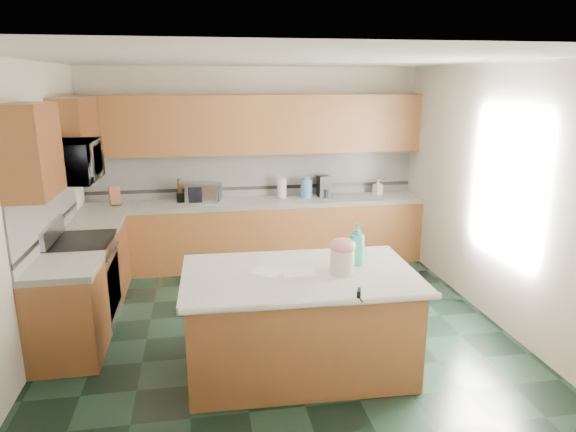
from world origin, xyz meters
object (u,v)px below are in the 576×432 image
object	(u,v)px
island_base	(299,324)
coffee_maker	(324,186)
knife_block	(115,196)
toaster_oven	(203,193)
treat_jar	(342,261)
soap_bottle_island	(357,244)
island_top	(299,275)

from	to	relation	value
island_base	coffee_maker	distance (m)	3.07
knife_block	toaster_oven	world-z (taller)	toaster_oven
island_base	toaster_oven	world-z (taller)	toaster_oven
island_base	treat_jar	world-z (taller)	treat_jar
island_base	knife_block	distance (m)	3.48
island_base	soap_bottle_island	distance (m)	0.88
knife_block	coffee_maker	distance (m)	2.84
island_base	coffee_maker	xyz separation A→B (m)	(0.91, 2.86, 0.64)
island_top	soap_bottle_island	bearing A→B (deg)	12.70
toaster_oven	treat_jar	bearing A→B (deg)	-53.93
island_base	soap_bottle_island	xyz separation A→B (m)	(0.54, 0.11, 0.68)
island_base	knife_block	xyz separation A→B (m)	(-1.93, 2.83, 0.61)
coffee_maker	soap_bottle_island	bearing A→B (deg)	-99.88
toaster_oven	coffee_maker	bearing A→B (deg)	15.94
island_top	knife_block	size ratio (longest dim) A/B	8.30
soap_bottle_island	island_top	bearing A→B (deg)	178.72
island_base	toaster_oven	distance (m)	3.00
island_top	treat_jar	distance (m)	0.39
toaster_oven	knife_block	bearing A→B (deg)	-165.08
knife_block	soap_bottle_island	bearing A→B (deg)	-65.17
island_top	coffee_maker	xyz separation A→B (m)	(0.91, 2.86, 0.18)
island_base	coffee_maker	bearing A→B (deg)	73.85
toaster_oven	island_base	bearing A→B (deg)	-59.76
coffee_maker	island_base	bearing A→B (deg)	-109.91
soap_bottle_island	coffee_maker	distance (m)	2.78
soap_bottle_island	treat_jar	bearing A→B (deg)	-146.63
island_base	knife_block	world-z (taller)	knife_block
soap_bottle_island	toaster_oven	bearing A→B (deg)	103.37
island_base	treat_jar	bearing A→B (deg)	-12.30
coffee_maker	knife_block	bearing A→B (deg)	178.38
treat_jar	knife_block	distance (m)	3.70
soap_bottle_island	coffee_maker	world-z (taller)	soap_bottle_island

